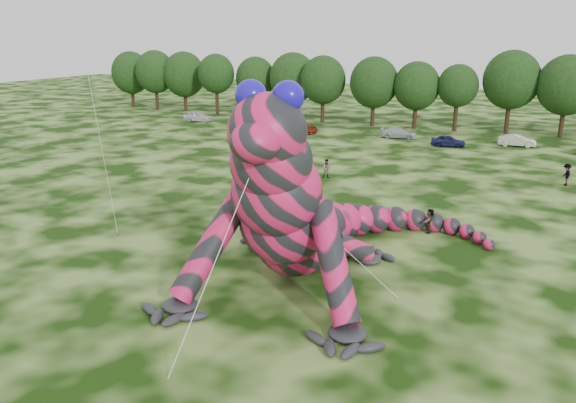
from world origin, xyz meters
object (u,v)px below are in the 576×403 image
(spectator_2, at_px, (566,175))
(spectator_0, at_px, (299,179))
(tree_10, at_px, (510,92))
(car_4, at_px, (448,141))
(inflatable_gecko, at_px, (304,174))
(car_1, at_px, (245,121))
(tree_0, at_px, (131,79))
(tree_6, at_px, (323,89))
(tree_3, at_px, (217,85))
(tree_11, at_px, (565,96))
(tree_7, at_px, (374,92))
(tree_2, at_px, (185,81))
(spectator_4, at_px, (244,139))
(car_3, at_px, (399,133))
(tree_4, at_px, (256,86))
(car_2, at_px, (300,128))
(spectator_5, at_px, (430,221))
(tree_8, at_px, (416,95))
(tree_1, at_px, (156,80))
(car_0, at_px, (198,117))
(car_5, at_px, (517,141))
(tree_9, at_px, (457,98))
(spectator_1, at_px, (327,169))

(spectator_2, bearing_deg, spectator_0, -76.82)
(tree_10, relative_size, car_4, 2.75)
(inflatable_gecko, bearing_deg, car_1, 116.72)
(tree_0, xyz_separation_m, tree_6, (37.00, -2.55, -0.01))
(car_4, bearing_deg, car_1, 78.97)
(tree_3, height_order, tree_11, tree_11)
(tree_7, distance_m, car_1, 18.31)
(tree_2, bearing_deg, tree_10, -0.21)
(inflatable_gecko, relative_size, spectator_4, 12.26)
(tree_7, distance_m, spectator_0, 35.22)
(tree_0, relative_size, car_3, 2.15)
(tree_7, bearing_deg, tree_10, 5.80)
(car_4, xyz_separation_m, spectator_4, (-21.17, -9.87, 0.22))
(tree_4, bearing_deg, car_3, -21.00)
(tree_4, relative_size, car_2, 1.86)
(tree_4, bearing_deg, inflatable_gecko, -58.90)
(tree_10, xyz_separation_m, car_3, (-11.64, -9.61, -4.61))
(spectator_4, bearing_deg, spectator_5, -114.84)
(inflatable_gecko, xyz_separation_m, spectator_2, (13.11, 25.49, -4.37))
(car_1, bearing_deg, tree_11, -83.50)
(tree_3, bearing_deg, tree_8, -0.15)
(tree_6, relative_size, tree_11, 0.94)
(tree_1, xyz_separation_m, tree_3, (12.64, -0.98, -0.18))
(tree_4, bearing_deg, tree_0, 178.80)
(tree_1, distance_m, tree_11, 62.14)
(tree_1, bearing_deg, tree_2, 7.58)
(car_0, bearing_deg, car_5, -97.39)
(tree_9, bearing_deg, tree_2, 178.16)
(tree_1, xyz_separation_m, car_0, (14.02, -8.44, -4.18))
(tree_6, bearing_deg, tree_2, 175.33)
(spectator_4, bearing_deg, tree_7, -9.55)
(tree_2, relative_size, spectator_2, 5.12)
(tree_8, xyz_separation_m, spectator_1, (-0.66, -30.42, -3.62))
(tree_0, distance_m, tree_8, 50.39)
(car_1, bearing_deg, tree_8, -76.08)
(tree_6, xyz_separation_m, car_0, (-16.78, -7.07, -4.02))
(tree_11, bearing_deg, car_3, -152.89)
(tree_2, bearing_deg, spectator_1, -40.17)
(car_0, xyz_separation_m, spectator_4, (15.42, -13.36, 0.14))
(tree_10, bearing_deg, spectator_1, -110.98)
(tree_6, height_order, car_5, tree_6)
(inflatable_gecko, height_order, spectator_4, inflatable_gecko)
(tree_4, height_order, car_5, tree_4)
(tree_3, height_order, car_4, tree_3)
(tree_10, relative_size, car_5, 2.58)
(car_3, distance_m, car_5, 13.62)
(tree_0, xyz_separation_m, car_4, (56.81, -13.11, -4.10))
(tree_4, bearing_deg, tree_1, -177.98)
(tree_4, xyz_separation_m, car_2, (12.82, -11.59, -3.85))
(tree_6, bearing_deg, car_1, -136.53)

